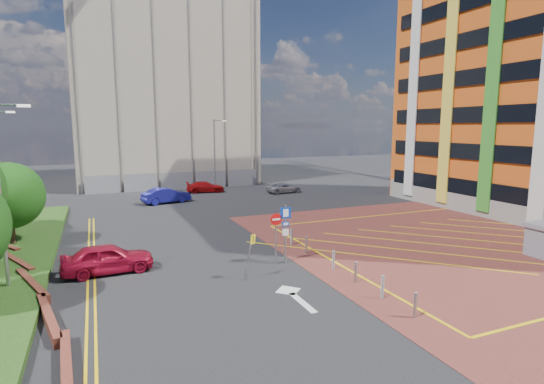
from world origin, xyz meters
TOP-DOWN VIEW (x-y plane):
  - ground at (0.00, 0.00)m, footprint 140.00×140.00m
  - forecourt at (14.00, 0.00)m, footprint 26.00×26.00m
  - retaining_wall at (-11.80, 2.00)m, footprint 6.06×20.33m
  - tree_c at (-13.50, 10.00)m, footprint 4.00×4.00m
  - lamp_left_near at (-12.42, 2.00)m, footprint 1.53×0.16m
  - lamp_back at (4.08, 28.00)m, footprint 1.53×0.16m
  - sign_cluster at (0.30, 0.98)m, footprint 1.17×0.12m
  - warning_sign at (-2.11, -0.70)m, footprint 0.65×0.40m
  - bollard_row at (2.30, -1.67)m, footprint 0.14×11.14m
  - construction_building at (0.00, 40.00)m, footprint 21.20×19.20m
  - construction_fence at (1.00, 30.00)m, footprint 21.60×0.06m
  - car_red_left at (-8.34, 3.02)m, footprint 4.47×1.98m
  - car_blue_back at (-2.54, 21.63)m, footprint 4.77×2.57m
  - car_red_back at (2.52, 26.71)m, footprint 4.36×2.31m
  - car_silver_back at (10.42, 22.98)m, footprint 3.98×2.11m

SIDE VIEW (x-z plane):
  - ground at x=0.00m, z-range 0.00..0.00m
  - forecourt at x=14.00m, z-range 0.00..0.02m
  - retaining_wall at x=-11.80m, z-range 0.00..0.40m
  - bollard_row at x=2.30m, z-range 0.02..0.92m
  - car_silver_back at x=10.42m, z-range 0.00..1.07m
  - car_red_back at x=2.52m, z-range 0.00..1.20m
  - car_blue_back at x=-2.54m, z-range 0.00..1.49m
  - car_red_left at x=-8.34m, z-range 0.00..1.49m
  - construction_fence at x=1.00m, z-range 0.00..2.00m
  - warning_sign at x=-2.11m, z-range 0.30..2.55m
  - sign_cluster at x=0.30m, z-range 0.35..3.55m
  - tree_c at x=-13.50m, z-range 0.74..5.64m
  - lamp_back at x=4.08m, z-range 0.36..8.36m
  - lamp_left_near at x=-12.42m, z-range 0.66..8.66m
  - construction_building at x=0.00m, z-range 0.00..22.00m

